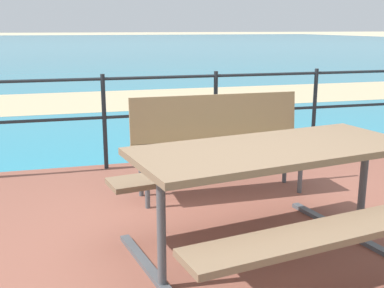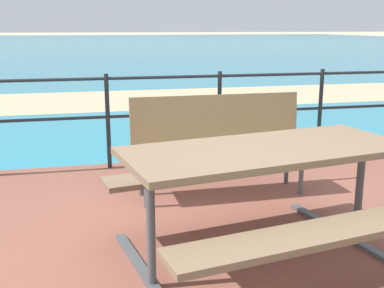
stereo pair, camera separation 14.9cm
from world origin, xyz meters
name	(u,v)px [view 1 (the left image)]	position (x,y,z in m)	size (l,w,h in m)	color
ground_plane	(247,286)	(0.00, 0.00, 0.00)	(240.00, 240.00, 0.00)	beige
patio_paving	(248,281)	(0.00, 0.00, 0.03)	(6.40, 5.20, 0.06)	brown
sea_water	(71,44)	(0.00, 40.00, 0.01)	(90.00, 90.00, 0.01)	teal
beach_strip	(112,100)	(0.00, 7.55, 0.01)	(54.00, 2.85, 0.01)	tan
picnic_table	(274,175)	(0.20, 0.14, 0.63)	(1.91, 1.68, 0.74)	#7A6047
park_bench	(219,135)	(0.30, 1.48, 0.58)	(1.52, 0.43, 0.85)	#8C704C
railing_fence	(161,107)	(0.00, 2.46, 0.67)	(5.94, 0.04, 0.97)	#1E2328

